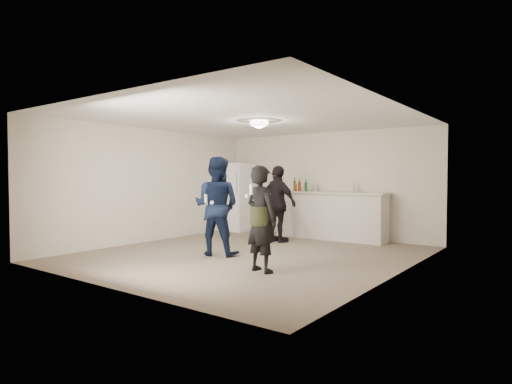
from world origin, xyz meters
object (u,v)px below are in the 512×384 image
Objects in this scene: fridge at (237,197)px; shaker at (315,188)px; man at (217,206)px; spectator at (278,204)px; woman at (261,219)px; counter at (330,216)px.

fridge is 2.26m from shaker.
man is 1.07× the size of spectator.
shaker is 1.30m from spectator.
woman is at bearing 129.54° from spectator.
spectator is at bearing -121.77° from counter.
man is at bearing 99.41° from spectator.
fridge is 1.12× the size of woman.
fridge is 1.00× the size of man.
counter is 0.81m from shaker.
fridge reaches higher than counter.
counter is 3.20m from man.
fridge is at bearing -178.51° from counter.
fridge is at bearing -16.79° from spectator.
man reaches higher than shaker.
spectator is at bearing -100.46° from shaker.
woman is at bearing -78.90° from counter.
fridge is (-2.70, -0.07, 0.38)m from counter.
fridge is 5.02m from woman.
fridge is 1.07× the size of spectator.
woman is 0.95× the size of spectator.
counter is at bearing -110.87° from spectator.
spectator reaches higher than counter.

